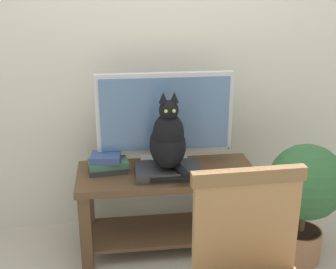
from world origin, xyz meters
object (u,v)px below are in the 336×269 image
object	(u,v)px
book_stack	(107,163)
potted_plant	(306,191)
tv	(165,117)
tv_stand	(167,196)
cat	(168,140)
media_box	(168,171)

from	to	relation	value
book_stack	potted_plant	size ratio (longest dim) A/B	0.34
tv	potted_plant	world-z (taller)	tv
tv_stand	potted_plant	world-z (taller)	potted_plant
tv_stand	book_stack	xyz separation A→B (m)	(-0.37, 0.04, 0.23)
cat	book_stack	bearing A→B (deg)	162.68
book_stack	cat	bearing A→B (deg)	-17.32
cat	tv_stand	bearing A→B (deg)	87.99
tv_stand	potted_plant	size ratio (longest dim) A/B	1.47
tv_stand	cat	world-z (taller)	cat
media_box	book_stack	world-z (taller)	book_stack
book_stack	potted_plant	bearing A→B (deg)	-13.62
cat	book_stack	size ratio (longest dim) A/B	1.87
tv	cat	distance (m)	0.20
tv	media_box	xyz separation A→B (m)	(-0.00, -0.17, -0.29)
tv_stand	cat	size ratio (longest dim) A/B	2.34
tv_stand	tv	distance (m)	0.51
tv	potted_plant	size ratio (longest dim) A/B	1.12
cat	potted_plant	bearing A→B (deg)	-11.91
media_box	book_stack	size ratio (longest dim) A/B	1.55
book_stack	tv	bearing A→B (deg)	10.19
media_box	tv_stand	bearing A→B (deg)	86.59
tv_stand	book_stack	world-z (taller)	book_stack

